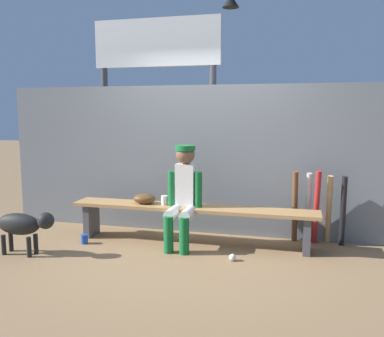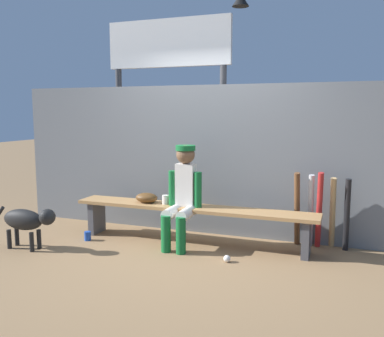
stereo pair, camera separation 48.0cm
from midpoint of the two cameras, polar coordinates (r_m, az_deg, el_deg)
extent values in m
plane|color=olive|center=(5.07, 2.76, -10.17)|extent=(30.00, 30.00, 0.00)
cube|color=slate|center=(5.33, 4.40, 1.09)|extent=(5.33, 0.03, 1.89)
cube|color=#AD7F4C|center=(4.96, 2.79, -5.41)|extent=(2.93, 0.36, 0.04)
cube|color=#4C4C51|center=(5.54, -10.40, -6.53)|extent=(0.08, 0.29, 0.41)
cube|color=#4C4C51|center=(4.80, 18.10, -9.02)|extent=(0.08, 0.29, 0.41)
cube|color=silver|center=(4.93, 1.92, -2.27)|extent=(0.22, 0.13, 0.50)
sphere|color=brown|center=(4.88, 1.94, 1.91)|extent=(0.22, 0.22, 0.22)
cylinder|color=#14662D|center=(4.87, 1.94, 2.81)|extent=(0.23, 0.23, 0.06)
cylinder|color=silver|center=(4.84, 0.17, -5.97)|extent=(0.13, 0.38, 0.13)
cylinder|color=#14662D|center=(4.72, -0.63, -8.91)|extent=(0.11, 0.11, 0.41)
cylinder|color=#14662D|center=(4.97, 0.09, -2.77)|extent=(0.09, 0.09, 0.43)
cylinder|color=silver|center=(4.78, 2.21, -6.14)|extent=(0.13, 0.38, 0.13)
cylinder|color=#14662D|center=(4.66, 1.46, -9.13)|extent=(0.11, 0.11, 0.41)
cylinder|color=#14662D|center=(4.87, 3.63, -3.00)|extent=(0.09, 0.09, 0.43)
ellipsoid|color=#593819|center=(5.14, -3.54, -4.02)|extent=(0.28, 0.20, 0.12)
cylinder|color=brown|center=(5.06, 16.77, -5.35)|extent=(0.07, 0.25, 0.88)
cylinder|color=#B7B7BC|center=(5.08, 18.47, -5.50)|extent=(0.07, 0.21, 0.86)
cylinder|color=#B22323|center=(5.05, 19.55, -5.42)|extent=(0.09, 0.23, 0.90)
cylinder|color=tan|center=(5.13, 21.15, -5.66)|extent=(0.07, 0.23, 0.83)
cylinder|color=black|center=(5.09, 22.89, -5.88)|extent=(0.06, 0.14, 0.83)
sphere|color=white|center=(4.50, 7.90, -12.10)|extent=(0.07, 0.07, 0.07)
cylinder|color=#1E47AD|center=(5.27, -11.46, -9.01)|extent=(0.08, 0.08, 0.11)
cylinder|color=silver|center=(5.05, -0.91, -4.29)|extent=(0.08, 0.08, 0.11)
cylinder|color=#3F3F42|center=(7.00, -7.83, 4.08)|extent=(0.10, 0.10, 2.24)
cylinder|color=#3F3F42|center=(6.36, 6.35, 3.74)|extent=(0.10, 0.10, 2.24)
cube|color=white|center=(6.69, -1.11, 16.70)|extent=(2.00, 0.08, 0.72)
cone|color=black|center=(6.38, 8.94, 21.74)|extent=(0.24, 0.24, 0.18)
ellipsoid|color=black|center=(5.08, -19.50, -6.59)|extent=(0.52, 0.20, 0.24)
sphere|color=black|center=(4.86, -16.43, -6.37)|extent=(0.18, 0.18, 0.18)
cylinder|color=black|center=(5.09, -17.54, -9.17)|extent=(0.05, 0.05, 0.22)
cylinder|color=black|center=(5.00, -18.39, -9.51)|extent=(0.05, 0.05, 0.22)
cylinder|color=black|center=(5.29, -20.32, -8.66)|extent=(0.05, 0.05, 0.22)
cylinder|color=black|center=(5.20, -21.18, -8.97)|extent=(0.05, 0.05, 0.22)
camera|label=1|loc=(0.24, -87.18, 0.38)|focal=39.25mm
camera|label=2|loc=(0.24, 92.82, -0.38)|focal=39.25mm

